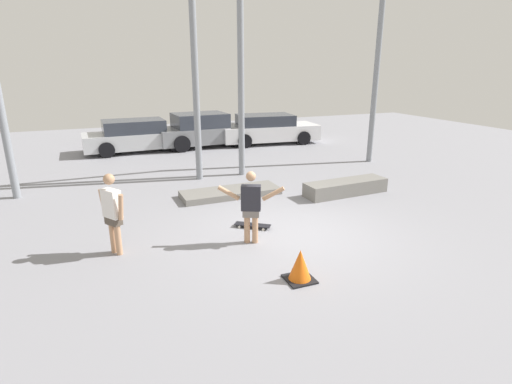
{
  "coord_description": "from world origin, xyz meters",
  "views": [
    {
      "loc": [
        -3.65,
        -6.97,
        3.42
      ],
      "look_at": [
        -0.38,
        1.09,
        0.67
      ],
      "focal_mm": 28.0,
      "sensor_mm": 36.0,
      "label": 1
    }
  ],
  "objects_px": {
    "parked_car_white": "(268,129)",
    "bystander": "(112,211)",
    "parked_car_silver": "(138,136)",
    "parked_car_grey": "(203,130)",
    "manual_pad": "(231,192)",
    "skateboarder": "(251,204)",
    "skateboard": "(253,225)",
    "traffic_cone": "(300,266)",
    "grind_box": "(346,187)"
  },
  "relations": [
    {
      "from": "parked_car_white",
      "to": "skateboard",
      "type": "bearing_deg",
      "value": -109.73
    },
    {
      "from": "grind_box",
      "to": "bystander",
      "type": "relative_size",
      "value": 1.54
    },
    {
      "from": "skateboarder",
      "to": "manual_pad",
      "type": "xyz_separation_m",
      "value": [
        0.6,
        3.08,
        -0.73
      ]
    },
    {
      "from": "bystander",
      "to": "traffic_cone",
      "type": "height_order",
      "value": "bystander"
    },
    {
      "from": "parked_car_silver",
      "to": "bystander",
      "type": "relative_size",
      "value": 2.84
    },
    {
      "from": "manual_pad",
      "to": "parked_car_grey",
      "type": "distance_m",
      "value": 7.37
    },
    {
      "from": "skateboarder",
      "to": "manual_pad",
      "type": "distance_m",
      "value": 3.22
    },
    {
      "from": "parked_car_white",
      "to": "skateboarder",
      "type": "bearing_deg",
      "value": -109.6
    },
    {
      "from": "manual_pad",
      "to": "bystander",
      "type": "relative_size",
      "value": 1.73
    },
    {
      "from": "skateboarder",
      "to": "skateboard",
      "type": "relative_size",
      "value": 1.94
    },
    {
      "from": "skateboarder",
      "to": "traffic_cone",
      "type": "xyz_separation_m",
      "value": [
        0.2,
        -1.7,
        -0.55
      ]
    },
    {
      "from": "grind_box",
      "to": "parked_car_white",
      "type": "height_order",
      "value": "parked_car_white"
    },
    {
      "from": "parked_car_white",
      "to": "bystander",
      "type": "bearing_deg",
      "value": -121.81
    },
    {
      "from": "skateboarder",
      "to": "manual_pad",
      "type": "height_order",
      "value": "skateboarder"
    },
    {
      "from": "traffic_cone",
      "to": "skateboarder",
      "type": "bearing_deg",
      "value": 96.86
    },
    {
      "from": "skateboarder",
      "to": "parked_car_grey",
      "type": "distance_m",
      "value": 10.49
    },
    {
      "from": "grind_box",
      "to": "skateboard",
      "type": "bearing_deg",
      "value": -158.68
    },
    {
      "from": "manual_pad",
      "to": "parked_car_white",
      "type": "bearing_deg",
      "value": 58.99
    },
    {
      "from": "grind_box",
      "to": "parked_car_white",
      "type": "bearing_deg",
      "value": 81.99
    },
    {
      "from": "manual_pad",
      "to": "parked_car_silver",
      "type": "height_order",
      "value": "parked_car_silver"
    },
    {
      "from": "parked_car_white",
      "to": "parked_car_grey",
      "type": "bearing_deg",
      "value": 178.66
    },
    {
      "from": "parked_car_silver",
      "to": "traffic_cone",
      "type": "height_order",
      "value": "parked_car_silver"
    },
    {
      "from": "manual_pad",
      "to": "parked_car_grey",
      "type": "height_order",
      "value": "parked_car_grey"
    },
    {
      "from": "manual_pad",
      "to": "bystander",
      "type": "distance_m",
      "value": 4.15
    },
    {
      "from": "parked_car_grey",
      "to": "parked_car_white",
      "type": "relative_size",
      "value": 0.91
    },
    {
      "from": "traffic_cone",
      "to": "grind_box",
      "type": "bearing_deg",
      "value": 47.3
    },
    {
      "from": "grind_box",
      "to": "traffic_cone",
      "type": "bearing_deg",
      "value": -132.7
    },
    {
      "from": "grind_box",
      "to": "parked_car_grey",
      "type": "xyz_separation_m",
      "value": [
        -1.86,
        8.34,
        0.51
      ]
    },
    {
      "from": "manual_pad",
      "to": "skateboard",
      "type": "bearing_deg",
      "value": -96.97
    },
    {
      "from": "parked_car_grey",
      "to": "parked_car_white",
      "type": "bearing_deg",
      "value": -10.67
    },
    {
      "from": "parked_car_grey",
      "to": "manual_pad",
      "type": "bearing_deg",
      "value": -102.53
    },
    {
      "from": "parked_car_silver",
      "to": "parked_car_grey",
      "type": "distance_m",
      "value": 2.81
    },
    {
      "from": "grind_box",
      "to": "parked_car_silver",
      "type": "bearing_deg",
      "value": 119.35
    },
    {
      "from": "parked_car_white",
      "to": "bystander",
      "type": "distance_m",
      "value": 11.95
    },
    {
      "from": "skateboarder",
      "to": "skateboard",
      "type": "bearing_deg",
      "value": 91.7
    },
    {
      "from": "parked_car_grey",
      "to": "parked_car_silver",
      "type": "bearing_deg",
      "value": 177.26
    },
    {
      "from": "skateboard",
      "to": "parked_car_grey",
      "type": "height_order",
      "value": "parked_car_grey"
    },
    {
      "from": "skateboard",
      "to": "traffic_cone",
      "type": "bearing_deg",
      "value": -55.68
    },
    {
      "from": "traffic_cone",
      "to": "bystander",
      "type": "bearing_deg",
      "value": 141.46
    },
    {
      "from": "skateboard",
      "to": "manual_pad",
      "type": "height_order",
      "value": "manual_pad"
    },
    {
      "from": "skateboarder",
      "to": "grind_box",
      "type": "relative_size",
      "value": 0.61
    },
    {
      "from": "skateboard",
      "to": "traffic_cone",
      "type": "distance_m",
      "value": 2.42
    },
    {
      "from": "parked_car_silver",
      "to": "parked_car_grey",
      "type": "xyz_separation_m",
      "value": [
        2.81,
        0.04,
        0.07
      ]
    },
    {
      "from": "grind_box",
      "to": "manual_pad",
      "type": "xyz_separation_m",
      "value": [
        -3.02,
        1.08,
        -0.11
      ]
    },
    {
      "from": "skateboarder",
      "to": "parked_car_grey",
      "type": "height_order",
      "value": "skateboarder"
    },
    {
      "from": "manual_pad",
      "to": "parked_car_silver",
      "type": "distance_m",
      "value": 7.43
    },
    {
      "from": "grind_box",
      "to": "skateboarder",
      "type": "bearing_deg",
      "value": -151.1
    },
    {
      "from": "skateboarder",
      "to": "bystander",
      "type": "distance_m",
      "value": 2.61
    },
    {
      "from": "skateboard",
      "to": "grind_box",
      "type": "distance_m",
      "value": 3.55
    },
    {
      "from": "grind_box",
      "to": "manual_pad",
      "type": "bearing_deg",
      "value": 160.24
    }
  ]
}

